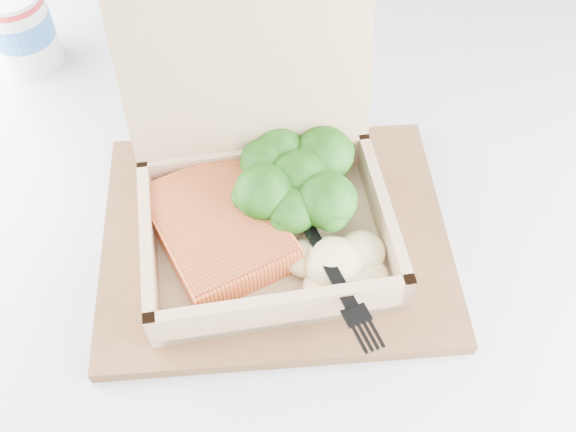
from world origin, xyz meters
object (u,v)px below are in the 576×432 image
(cafe_table, at_px, (281,328))
(serving_tray, at_px, (275,237))
(takeout_container, at_px, (261,181))
(paper_cup, at_px, (20,26))

(cafe_table, distance_m, serving_tray, 0.20)
(takeout_container, relative_size, paper_cup, 3.19)
(takeout_container, bearing_deg, cafe_table, -58.49)
(paper_cup, bearing_deg, takeout_container, -23.44)
(serving_tray, bearing_deg, paper_cup, 155.34)
(cafe_table, relative_size, takeout_container, 3.47)
(cafe_table, height_order, paper_cup, paper_cup)
(serving_tray, xyz_separation_m, paper_cup, (-0.35, 0.16, 0.04))
(cafe_table, xyz_separation_m, paper_cup, (-0.36, 0.16, 0.24))
(takeout_container, distance_m, paper_cup, 0.37)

